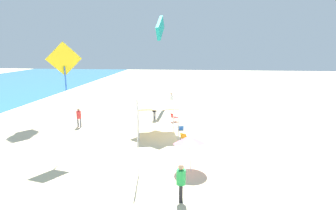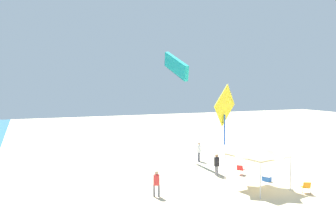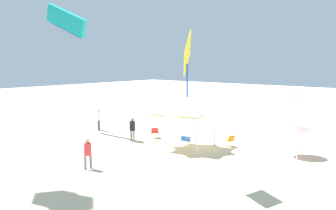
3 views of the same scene
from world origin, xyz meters
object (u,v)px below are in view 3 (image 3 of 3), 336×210
at_px(canopy_tent, 184,110).
at_px(folding_chair_right_of_tent, 230,140).
at_px(folding_chair_facing_ocean, 155,132).
at_px(cooler_box, 186,138).
at_px(kite_parafoil_teal, 66,21).
at_px(person_kite_handler, 132,128).
at_px(kite_diamond_yellow, 187,56).
at_px(beach_umbrella, 294,127).
at_px(person_near_umbrella, 99,118).
at_px(person_by_tent, 88,151).
at_px(banner_flag, 297,122).

bearing_deg(canopy_tent, folding_chair_right_of_tent, -133.36).
xyz_separation_m(folding_chair_facing_ocean, cooler_box, (-2.29, -0.76, -0.27)).
bearing_deg(kite_parafoil_teal, person_kite_handler, 1.31).
bearing_deg(cooler_box, kite_diamond_yellow, 127.65).
height_order(beach_umbrella, folding_chair_right_of_tent, beach_umbrella).
relative_size(canopy_tent, person_near_umbrella, 2.10).
height_order(canopy_tent, person_kite_handler, canopy_tent).
height_order(folding_chair_facing_ocean, person_by_tent, person_by_tent).
relative_size(folding_chair_facing_ocean, person_kite_handler, 0.47).
bearing_deg(kite_diamond_yellow, canopy_tent, -163.85).
xyz_separation_m(person_kite_handler, kite_parafoil_teal, (7.19, 0.33, 7.96)).
height_order(cooler_box, kite_parafoil_teal, kite_parafoil_teal).
xyz_separation_m(folding_chair_right_of_tent, person_kite_handler, (6.18, 3.15, 0.54)).
bearing_deg(beach_umbrella, person_kite_handler, 18.95).
xyz_separation_m(folding_chair_facing_ocean, kite_parafoil_teal, (7.68, 2.23, 8.51)).
bearing_deg(kite_parafoil_teal, beach_umbrella, 11.18).
relative_size(beach_umbrella, person_kite_handler, 1.25).
relative_size(person_kite_handler, person_by_tent, 1.03).
bearing_deg(folding_chair_facing_ocean, banner_flag, 137.09).
bearing_deg(canopy_tent, kite_diamond_yellow, 128.86).
bearing_deg(banner_flag, cooler_box, -11.54).
bearing_deg(person_by_tent, folding_chair_facing_ocean, 34.59).
distance_m(folding_chair_right_of_tent, kite_parafoil_teal, 16.22).
xyz_separation_m(person_by_tent, kite_diamond_yellow, (-5.34, -1.72, 5.04)).
height_order(beach_umbrella, person_by_tent, beach_umbrella).
xyz_separation_m(beach_umbrella, person_kite_handler, (10.37, 3.56, -0.75)).
distance_m(canopy_tent, folding_chair_right_of_tent, 3.79).
xyz_separation_m(banner_flag, person_by_tent, (8.56, 7.08, -1.59)).
xyz_separation_m(person_near_umbrella, kite_parafoil_teal, (2.01, 1.48, 7.91)).
bearing_deg(kite_diamond_yellow, person_kite_handler, -141.12).
bearing_deg(folding_chair_right_of_tent, person_near_umbrella, -53.64).
bearing_deg(banner_flag, folding_chair_right_of_tent, -23.04).
relative_size(banner_flag, person_kite_handler, 2.49).
bearing_deg(person_by_tent, beach_umbrella, -19.56).
xyz_separation_m(person_kite_handler, kite_diamond_yellow, (-8.30, 4.49, 5.01)).
distance_m(person_by_tent, person_near_umbrella, 10.98).
height_order(folding_chair_facing_ocean, folding_chair_right_of_tent, same).
bearing_deg(person_near_umbrella, folding_chair_right_of_tent, 41.40).
bearing_deg(beach_umbrella, kite_diamond_yellow, 75.57).
relative_size(beach_umbrella, banner_flag, 0.50).
xyz_separation_m(beach_umbrella, kite_parafoil_teal, (17.57, 3.89, 7.21)).
relative_size(folding_chair_right_of_tent, kite_diamond_yellow, 0.26).
xyz_separation_m(beach_umbrella, cooler_box, (7.59, 0.90, -1.57)).
distance_m(canopy_tent, banner_flag, 7.52).
bearing_deg(kite_diamond_yellow, person_near_umbrella, -135.41).
relative_size(banner_flag, person_by_tent, 2.57).
bearing_deg(person_kite_handler, folding_chair_facing_ocean, 83.99).
bearing_deg(folding_chair_right_of_tent, person_kite_handler, -36.59).
bearing_deg(cooler_box, person_kite_handler, 43.72).
relative_size(folding_chair_facing_ocean, person_near_umbrella, 0.45).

